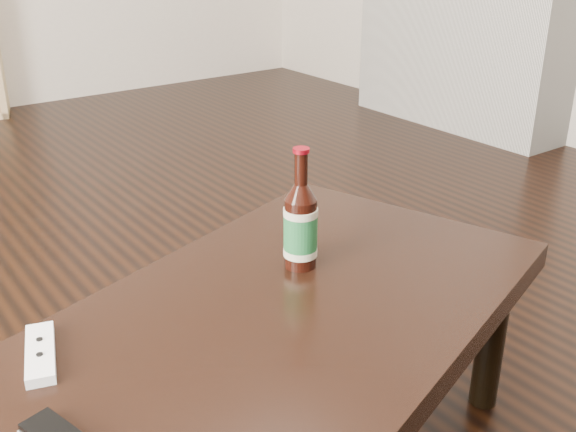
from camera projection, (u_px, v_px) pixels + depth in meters
floor at (165, 411)px, 1.54m from camera, size 5.00×6.00×0.01m
coffee_table at (283, 332)px, 1.21m from camera, size 1.20×0.92×0.40m
beer_bottle at (301, 226)px, 1.29m from camera, size 0.07×0.07×0.24m
remote at (40, 353)px, 1.04m from camera, size 0.09×0.16×0.02m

